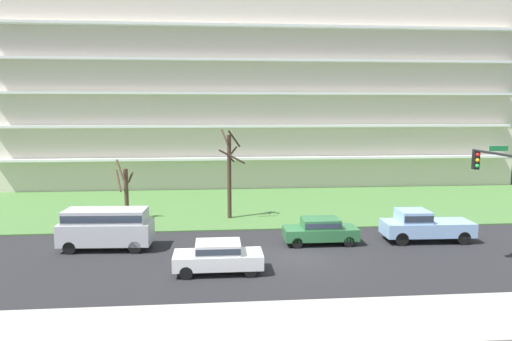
% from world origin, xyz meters
% --- Properties ---
extents(ground, '(160.00, 160.00, 0.00)m').
position_xyz_m(ground, '(0.00, 0.00, 0.00)').
color(ground, '#232326').
extents(sidewalk_curb_near, '(80.00, 4.00, 0.15)m').
position_xyz_m(sidewalk_curb_near, '(0.00, -8.00, 0.07)').
color(sidewalk_curb_near, '#ADA89E').
rests_on(sidewalk_curb_near, ground).
extents(grass_lawn_strip, '(80.00, 16.00, 0.08)m').
position_xyz_m(grass_lawn_strip, '(0.00, 14.00, 0.04)').
color(grass_lawn_strip, '#477238').
rests_on(grass_lawn_strip, ground).
extents(apartment_building, '(53.45, 13.43, 19.21)m').
position_xyz_m(apartment_building, '(0.00, 28.24, 9.61)').
color(apartment_building, beige).
rests_on(apartment_building, ground).
extents(tree_far_left, '(1.37, 1.36, 4.50)m').
position_xyz_m(tree_far_left, '(-11.04, 9.49, 2.18)').
color(tree_far_left, '#4C3828').
rests_on(tree_far_left, ground).
extents(tree_left, '(1.93, 1.78, 6.62)m').
position_xyz_m(tree_left, '(-3.52, 9.36, 3.51)').
color(tree_left, '#423023').
rests_on(tree_left, ground).
extents(sedan_white_near_left, '(4.41, 1.82, 1.57)m').
position_xyz_m(sedan_white_near_left, '(-4.47, -2.00, 0.87)').
color(sedan_white_near_left, white).
rests_on(sedan_white_near_left, ground).
extents(pickup_blue_center_left, '(5.47, 2.19, 1.95)m').
position_xyz_m(pickup_blue_center_left, '(8.12, 2.51, 1.02)').
color(pickup_blue_center_left, '#8CB2E0').
rests_on(pickup_blue_center_left, ground).
extents(van_silver_center_right, '(5.30, 2.29, 2.36)m').
position_xyz_m(van_silver_center_right, '(-10.88, 2.50, 1.40)').
color(van_silver_center_right, '#B7BABF').
rests_on(van_silver_center_right, ground).
extents(sedan_green_near_right, '(4.41, 1.82, 1.57)m').
position_xyz_m(sedan_green_near_right, '(1.70, 2.50, 0.87)').
color(sedan_green_near_right, '#2D6B3D').
rests_on(sedan_green_near_right, ground).
extents(traffic_signal_mast, '(0.90, 4.81, 6.41)m').
position_xyz_m(traffic_signal_mast, '(8.49, -5.02, 4.36)').
color(traffic_signal_mast, black).
rests_on(traffic_signal_mast, ground).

